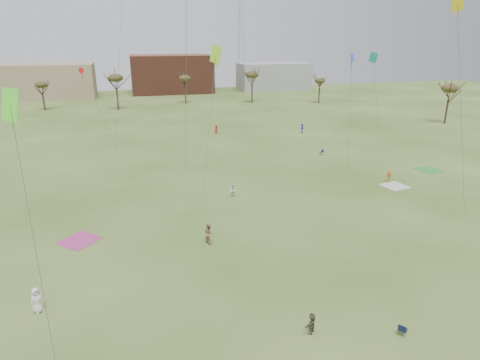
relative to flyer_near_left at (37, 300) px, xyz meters
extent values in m
plane|color=#36551A|center=(16.04, -4.50, -0.92)|extent=(260.00, 260.00, 0.00)
imported|color=white|center=(0.00, 0.00, 0.00)|extent=(1.06, 1.04, 1.84)
imported|color=#95705F|center=(12.97, 6.83, 0.02)|extent=(0.91, 1.06, 1.88)
imported|color=#4D4637|center=(16.95, -6.61, -0.22)|extent=(1.22, 1.22, 1.41)
imported|color=#BE6623|center=(38.14, 17.10, -0.12)|extent=(0.92, 1.17, 1.59)
imported|color=silver|center=(17.79, 17.20, -0.09)|extent=(1.01, 0.94, 1.65)
imported|color=red|center=(22.68, 50.59, -0.15)|extent=(0.89, 0.77, 1.54)
imported|color=navy|center=(38.65, 46.52, -0.02)|extent=(0.78, 1.23, 1.81)
cube|color=silver|center=(38.15, 15.64, -0.92)|extent=(3.27, 3.27, 0.03)
cube|color=#B7387C|center=(1.58, 10.23, -0.92)|extent=(4.23, 4.23, 0.03)
cube|color=green|center=(46.74, 20.16, -0.92)|extent=(3.39, 3.39, 0.03)
cube|color=#15213B|center=(22.33, -8.27, -0.50)|extent=(0.70, 0.70, 0.04)
cube|color=#15213B|center=(22.15, -8.41, -0.27)|extent=(0.41, 0.47, 0.44)
cube|color=#131935|center=(35.51, 31.21, -0.50)|extent=(0.57, 0.57, 0.04)
cube|color=#131935|center=(35.73, 31.25, -0.27)|extent=(0.21, 0.51, 0.44)
cylinder|color=#4C4C51|center=(6.07, 39.89, 13.53)|extent=(3.69, 5.78, 27.11)
cone|color=blue|center=(35.48, 24.17, 14.12)|extent=(1.15, 0.08, 1.15)
cube|color=blue|center=(35.48, 24.17, 13.39)|extent=(0.08, 0.08, 1.88)
cylinder|color=#4C4C51|center=(34.38, 21.49, 7.05)|extent=(2.25, 5.40, 14.16)
cube|color=yellow|center=(37.77, 9.52, 19.73)|extent=(0.79, 0.79, 1.55)
cube|color=yellow|center=(37.77, 9.52, 19.18)|extent=(0.08, 0.08, 1.40)
cylinder|color=#4C4C51|center=(38.42, 7.43, 9.85)|extent=(1.34, 4.22, 19.76)
cube|color=#50ED29|center=(0.95, -1.69, 13.23)|extent=(0.90, 0.90, 1.76)
cube|color=#50ED29|center=(0.95, -1.69, 12.61)|extent=(0.08, 0.08, 1.59)
cylinder|color=#4C4C51|center=(1.60, -4.39, 6.61)|extent=(1.35, 5.44, 13.26)
cylinder|color=#4C4C51|center=(14.27, 27.08, 13.53)|extent=(1.22, 1.05, 27.10)
cone|color=red|center=(0.17, 43.79, 11.75)|extent=(0.93, 0.07, 0.93)
cube|color=red|center=(0.17, 43.79, 11.16)|extent=(0.08, 0.08, 1.52)
cylinder|color=#4C4C51|center=(2.01, 44.33, 5.87)|extent=(3.73, 1.11, 11.78)
cube|color=#9BE025|center=(16.98, 21.88, 14.76)|extent=(0.99, 0.99, 1.95)
cube|color=#9BE025|center=(16.98, 21.88, 14.08)|extent=(0.08, 0.08, 1.75)
cylinder|color=#4C4C51|center=(15.62, 19.44, 7.37)|extent=(2.78, 4.93, 14.79)
cube|color=teal|center=(49.38, 41.38, 13.22)|extent=(0.95, 0.95, 1.87)
cube|color=teal|center=(49.38, 41.38, 12.57)|extent=(0.08, 0.08, 1.69)
cylinder|color=#4C4C51|center=(50.82, 41.56, 6.60)|extent=(2.90, 0.40, 13.25)
cylinder|color=#3A2B1E|center=(-13.96, 87.50, 1.24)|extent=(0.40, 0.40, 4.32)
ellipsoid|color=#473D1E|center=(-13.96, 87.50, 5.42)|extent=(3.02, 3.02, 1.58)
cylinder|color=#3A2B1E|center=(4.04, 83.50, 1.78)|extent=(0.40, 0.40, 5.40)
ellipsoid|color=#473D1E|center=(4.04, 83.50, 7.00)|extent=(3.78, 3.78, 1.98)
cylinder|color=#3A2B1E|center=(22.04, 89.50, 1.42)|extent=(0.40, 0.40, 4.68)
ellipsoid|color=#473D1E|center=(22.04, 89.50, 5.94)|extent=(3.28, 3.28, 1.72)
cylinder|color=#3A2B1E|center=(40.04, 85.50, 1.72)|extent=(0.40, 0.40, 5.28)
ellipsoid|color=#473D1E|center=(40.04, 85.50, 6.82)|extent=(3.70, 3.70, 1.94)
cylinder|color=#3A2B1E|center=(58.04, 80.50, 1.18)|extent=(0.40, 0.40, 4.20)
ellipsoid|color=#473D1E|center=(58.04, 80.50, 5.24)|extent=(2.94, 2.94, 1.54)
cylinder|color=#3A2B1E|center=(72.04, 47.50, 1.60)|extent=(0.40, 0.40, 5.04)
ellipsoid|color=#473D1E|center=(72.04, 47.50, 6.47)|extent=(3.53, 3.53, 1.85)
cube|color=#937F60|center=(-18.96, 110.50, 4.08)|extent=(32.00, 14.00, 10.00)
cube|color=brown|center=(21.04, 115.50, 5.08)|extent=(26.00, 16.00, 12.00)
cube|color=gray|center=(56.04, 113.50, 3.58)|extent=(24.00, 12.00, 9.00)
cylinder|color=#9EA3A8|center=(46.94, 120.50, 18.08)|extent=(0.16, 0.16, 38.00)
cylinder|color=#9EA3A8|center=(45.59, 121.28, 18.08)|extent=(0.16, 0.16, 38.00)
cylinder|color=#9EA3A8|center=(45.59, 119.72, 18.08)|extent=(0.16, 0.16, 38.00)
camera|label=1|loc=(7.18, -26.12, 16.66)|focal=30.91mm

